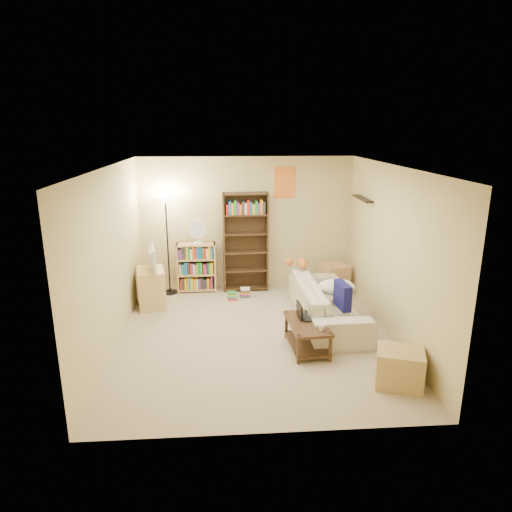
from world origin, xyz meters
name	(u,v)px	position (x,y,z in m)	size (l,w,h in m)	color
room	(255,230)	(0.00, 0.01, 1.62)	(4.50, 4.54, 2.52)	#C3B492
sofa	(327,302)	(1.19, 0.46, 0.32)	(0.91, 2.23, 0.65)	beige
navy_pillow	(342,295)	(1.30, -0.02, 0.62)	(0.43, 0.13, 0.38)	#131355
cream_blanket	(336,287)	(1.34, 0.52, 0.56)	(0.60, 0.43, 0.26)	white
tabby_cat	(300,263)	(0.88, 1.31, 0.74)	(0.51, 0.19, 0.18)	#C6612A
coffee_table	(307,332)	(0.71, -0.45, 0.26)	(0.56, 0.94, 0.40)	#49341C
laptop	(308,317)	(0.75, -0.30, 0.42)	(0.25, 0.34, 0.02)	black
laptop_screen	(299,310)	(0.61, -0.31, 0.53)	(0.01, 0.30, 0.20)	white
mug	(321,328)	(0.84, -0.73, 0.45)	(0.10, 0.10, 0.08)	white
tv_remote	(309,313)	(0.79, -0.14, 0.41)	(0.05, 0.16, 0.02)	black
tv_stand	(151,288)	(-1.70, 1.33, 0.33)	(0.44, 0.62, 0.67)	tan
television	(149,258)	(-1.70, 1.33, 0.87)	(0.23, 0.70, 0.40)	black
tall_bookshelf	(246,240)	(-0.03, 2.05, 0.98)	(0.85, 0.32, 1.86)	#3F2918
short_bookshelf	(197,267)	(-0.96, 2.05, 0.46)	(0.73, 0.31, 0.93)	tan
desk_fan	(198,232)	(-0.90, 2.00, 1.16)	(0.33, 0.19, 0.45)	white
floor_lamp	(166,217)	(-1.46, 1.96, 1.46)	(0.31, 0.31, 1.83)	black
side_table	(334,278)	(1.62, 1.81, 0.27)	(0.47, 0.47, 0.54)	tan
end_cabinet	(400,368)	(1.65, -1.45, 0.23)	(0.54, 0.45, 0.45)	tan
book_stacks	(239,294)	(-0.17, 1.58, 0.08)	(0.41, 0.23, 0.18)	red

